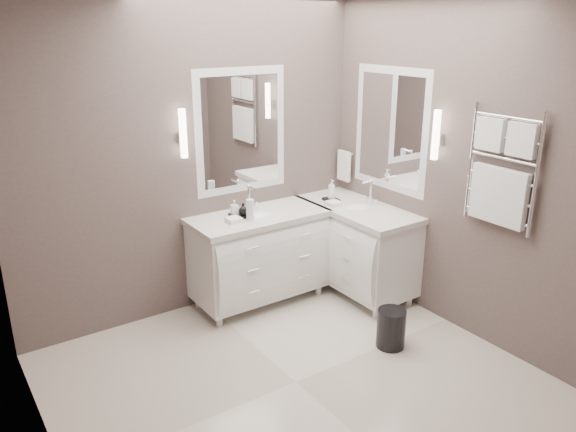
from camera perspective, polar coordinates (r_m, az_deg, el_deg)
floor at (r=4.22m, az=0.79°, el=-16.57°), size 3.20×3.00×0.01m
wall_back at (r=4.87m, az=-9.42°, el=5.68°), size 3.20×0.01×2.70m
wall_front at (r=2.62m, az=20.42°, el=-7.25°), size 3.20×0.01×2.70m
wall_left at (r=3.04m, az=-24.78°, el=-4.15°), size 0.01×3.00×2.70m
wall_right at (r=4.69m, az=17.20°, el=4.55°), size 0.01×3.00×2.70m
vanity_back at (r=5.10m, az=-2.97°, el=-3.68°), size 1.24×0.59×0.97m
vanity_right at (r=5.34m, az=6.91°, el=-2.73°), size 0.59×1.24×0.97m
mirror_back at (r=5.01m, az=-4.77°, el=8.60°), size 0.90×0.02×1.10m
mirror_right at (r=5.15m, az=10.35°, el=8.64°), size 0.02×0.90×1.10m
sconce_back at (r=4.70m, az=-10.60°, el=8.15°), size 0.06×0.06×0.40m
sconce_right at (r=4.71m, az=14.79°, el=7.88°), size 0.06×0.06×0.40m
towel_bar_corner at (r=5.61m, az=5.71°, el=5.16°), size 0.03×0.22×0.30m
towel_ladder at (r=4.40m, az=20.82°, el=3.83°), size 0.06×0.58×0.90m
waste_bin at (r=4.61m, az=10.43°, el=-11.16°), size 0.27×0.27×0.32m
amenity_tray_back at (r=4.90m, az=-5.02°, el=0.03°), size 0.20×0.17×0.03m
amenity_tray_right at (r=5.34m, az=4.42°, el=1.65°), size 0.13×0.16×0.02m
water_bottle at (r=4.79m, az=-3.87°, el=0.62°), size 0.08×0.08×0.19m
soap_bottle_a at (r=4.88m, az=-5.47°, el=0.88°), size 0.06×0.06×0.13m
soap_bottle_b at (r=4.87m, az=-4.56°, el=0.73°), size 0.10×0.10×0.11m
soap_bottle_c at (r=5.31m, az=4.45°, el=2.72°), size 0.08×0.08×0.18m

